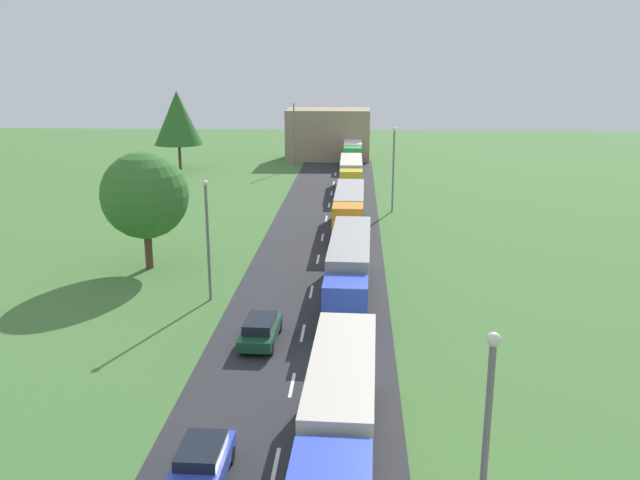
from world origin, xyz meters
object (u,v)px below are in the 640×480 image
Objects in this scene: truck_fifth at (353,151)px; lamppost_fourth at (294,132)px; car_second at (201,464)px; car_third at (261,329)px; truck_third at (349,209)px; lamppost_second at (208,234)px; tree_oak at (178,118)px; truck_second at (350,266)px; truck_fourth at (351,173)px; distant_building at (328,134)px; lamppost_third at (393,165)px; lamppost_lead at (484,470)px; tree_pine at (145,195)px; truck_lead at (340,412)px.

lamppost_fourth reaches higher than truck_fifth.
car_third is at bearing 88.27° from car_second.
lamppost_second reaches higher than truck_third.
tree_oak is (-19.51, 57.30, 6.33)m from car_third.
truck_fifth is 75.09m from car_second.
truck_third is at bearing 90.88° from truck_second.
truck_fourth is 0.98× the size of truck_fifth.
distant_building is at bearing 85.71° from lamppost_second.
lamppost_third is 0.67× the size of distant_building.
lamppost_second is at bearing -103.18° from truck_fourth.
lamppost_second is at bearing 117.28° from lamppost_lead.
truck_fifth is at bearing 81.34° from lamppost_second.
tree_pine is (-5.92, 6.40, 1.10)m from lamppost_second.
lamppost_lead reaches higher than truck_fifth.
truck_second is (0.10, 17.94, 0.06)m from truck_lead.
car_second is at bearing -94.89° from truck_fourth.
truck_lead is at bearing -58.18° from tree_pine.
lamppost_third is at bearing -66.84° from truck_fourth.
lamppost_second is at bearing 116.90° from truck_lead.
truck_second is 55.81m from tree_oak.
lamppost_second is 0.90× the size of tree_pine.
truck_second is at bearing 57.20° from car_third.
truck_second is 16.14m from tree_pine.
lamppost_third is 29.67m from lamppost_fourth.
truck_fifth is 1.56× the size of lamppost_third.
distant_building is at bearing 98.22° from truck_fourth.
lamppost_lead reaches higher than truck_second.
lamppost_fourth reaches higher than distant_building.
truck_third is 38.49m from truck_fifth.
tree_pine is at bearing 132.78° from lamppost_second.
lamppost_fourth is 0.85× the size of tree_oak.
lamppost_fourth is at bearing 96.80° from truck_lead.
tree_oak is at bearing 110.37° from lamppost_lead.
truck_lead is 1.15× the size of tree_oak.
truck_fifth is 51.90m from tree_pine.
lamppost_second is at bearing -47.22° from tree_pine.
lamppost_lead is at bearing -32.39° from car_second.
lamppost_fourth is (-3.47, 72.09, 4.26)m from car_second.
tree_oak is (-23.86, 14.40, 5.01)m from truck_fourth.
distant_building is at bearing 95.15° from lamppost_lead.
truck_fifth is 56.82m from lamppost_second.
lamppost_third reaches higher than lamppost_second.
car_second is 0.47× the size of lamppost_lead.
lamppost_fourth is at bearing -114.75° from distant_building.
truck_fourth is at bearing 90.16° from truck_third.
tree_pine reaches higher than lamppost_third.
truck_lead is 8.51m from lamppost_lead.
truck_second reaches higher than truck_third.
truck_fifth is 1.69× the size of lamppost_second.
distant_building is at bearing 89.36° from car_second.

